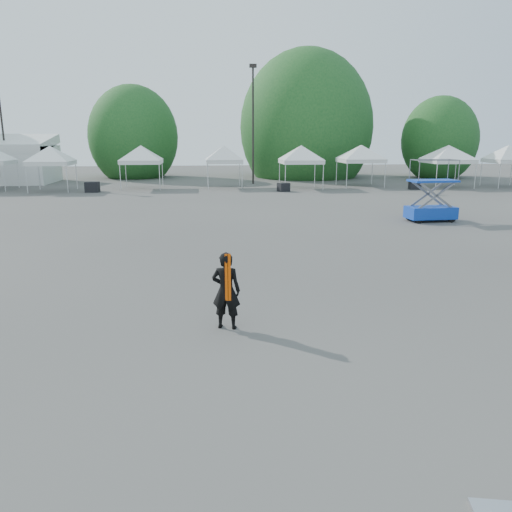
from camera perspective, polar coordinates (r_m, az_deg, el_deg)
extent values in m
plane|color=#474442|center=(12.06, 0.68, -5.98)|extent=(120.00, 120.00, 0.00)
cylinder|color=black|center=(48.26, -27.03, 13.28)|extent=(0.16, 0.16, 10.00)
cylinder|color=black|center=(43.51, -0.34, 14.51)|extent=(0.16, 0.16, 9.50)
cube|color=black|center=(43.87, -0.35, 20.92)|extent=(0.60, 0.25, 0.30)
cylinder|color=#382314|center=(51.80, -13.65, 9.98)|extent=(0.36, 0.36, 2.27)
ellipsoid|color=#194C1D|center=(51.72, -13.82, 13.08)|extent=(4.16, 4.16, 4.78)
cylinder|color=#382314|center=(51.41, 5.65, 10.56)|extent=(0.36, 0.36, 2.80)
ellipsoid|color=#194C1D|center=(51.35, 5.74, 14.41)|extent=(5.12, 5.12, 5.89)
cylinder|color=#382314|center=(53.72, 20.00, 9.58)|extent=(0.36, 0.36, 2.10)
ellipsoid|color=#194C1D|center=(53.63, 20.22, 12.33)|extent=(3.84, 3.84, 4.42)
cylinder|color=silver|center=(41.56, -26.84, 7.94)|extent=(0.06, 0.06, 2.00)
cylinder|color=silver|center=(44.23, -25.56, 8.33)|extent=(0.06, 0.06, 2.00)
cylinder|color=silver|center=(39.60, -24.75, 7.94)|extent=(0.06, 0.06, 2.00)
cylinder|color=silver|center=(38.80, -20.78, 8.21)|extent=(0.06, 0.06, 2.00)
cylinder|color=silver|center=(42.27, -23.56, 8.34)|extent=(0.06, 0.06, 2.00)
cylinder|color=silver|center=(41.52, -19.82, 8.58)|extent=(0.06, 0.06, 2.00)
cube|color=silver|center=(40.45, -22.37, 9.80)|extent=(3.01, 3.01, 0.30)
pyramid|color=silver|center=(40.41, -22.53, 11.56)|extent=(4.26, 4.26, 1.10)
cylinder|color=silver|center=(39.25, -15.25, 8.66)|extent=(0.06, 0.06, 2.00)
cylinder|color=silver|center=(38.90, -10.96, 8.85)|extent=(0.06, 0.06, 2.00)
cylinder|color=silver|center=(42.13, -14.64, 9.00)|extent=(0.06, 0.06, 2.00)
cylinder|color=silver|center=(41.80, -10.63, 9.17)|extent=(0.06, 0.06, 2.00)
cube|color=silver|center=(40.43, -12.95, 10.46)|extent=(3.12, 3.12, 0.30)
pyramid|color=silver|center=(40.39, -13.05, 12.23)|extent=(4.41, 4.41, 1.10)
cylinder|color=silver|center=(38.96, -5.51, 9.04)|extent=(0.06, 0.06, 2.00)
cylinder|color=silver|center=(39.08, -1.60, 9.11)|extent=(0.06, 0.06, 2.00)
cylinder|color=silver|center=(41.58, -5.56, 9.32)|extent=(0.06, 0.06, 2.00)
cylinder|color=silver|center=(41.69, -1.89, 9.38)|extent=(0.06, 0.06, 2.00)
cube|color=silver|center=(40.24, -3.66, 10.75)|extent=(2.83, 2.83, 0.30)
pyramid|color=silver|center=(40.20, -3.69, 12.53)|extent=(4.01, 4.01, 1.10)
cylinder|color=silver|center=(38.17, 3.37, 8.98)|extent=(0.06, 0.06, 2.00)
cylinder|color=silver|center=(38.75, 7.68, 8.95)|extent=(0.06, 0.06, 2.00)
cylinder|color=silver|center=(41.04, 2.70, 9.31)|extent=(0.06, 0.06, 2.00)
cylinder|color=silver|center=(41.58, 6.73, 9.29)|extent=(0.06, 0.06, 2.00)
cube|color=silver|center=(39.79, 5.15, 10.70)|extent=(3.12, 3.12, 0.30)
pyramid|color=silver|center=(39.75, 5.19, 12.50)|extent=(4.41, 4.41, 1.10)
cylinder|color=silver|center=(40.37, 10.34, 9.04)|extent=(0.06, 0.06, 2.00)
cylinder|color=silver|center=(41.34, 14.53, 8.93)|extent=(0.06, 0.06, 2.00)
cylinder|color=silver|center=(43.35, 9.19, 9.38)|extent=(0.06, 0.06, 2.00)
cylinder|color=silver|center=(44.26, 13.13, 9.29)|extent=(0.06, 0.06, 2.00)
cube|color=silver|center=(42.24, 11.87, 10.63)|extent=(3.31, 3.31, 0.30)
pyramid|color=silver|center=(42.20, 11.95, 12.32)|extent=(4.68, 4.68, 1.10)
cylinder|color=silver|center=(41.25, 19.92, 8.55)|extent=(0.06, 0.06, 2.00)
cylinder|color=silver|center=(42.72, 23.78, 8.36)|extent=(0.06, 0.06, 2.00)
cylinder|color=silver|center=(44.11, 18.14, 8.96)|extent=(0.06, 0.06, 2.00)
cylinder|color=silver|center=(45.48, 21.82, 8.79)|extent=(0.06, 0.06, 2.00)
cube|color=silver|center=(43.30, 21.04, 10.09)|extent=(3.36, 3.36, 0.30)
pyramid|color=silver|center=(43.26, 21.18, 11.74)|extent=(4.75, 4.75, 1.10)
cylinder|color=silver|center=(43.69, 26.06, 8.23)|extent=(0.06, 0.06, 2.00)
cylinder|color=silver|center=(45.97, 24.31, 8.60)|extent=(0.06, 0.06, 2.00)
cylinder|color=silver|center=(47.37, 27.14, 8.42)|extent=(0.06, 0.06, 2.00)
cube|color=silver|center=(45.47, 26.77, 9.68)|extent=(2.87, 2.87, 0.30)
pyramid|color=silver|center=(45.43, 26.94, 11.25)|extent=(4.06, 4.06, 1.10)
imported|color=black|center=(10.62, -3.44, -3.97)|extent=(0.69, 0.54, 1.68)
cube|color=#EB4C04|center=(10.36, -3.42, -2.48)|extent=(0.13, 0.02, 1.01)
cube|color=#0D2CA9|center=(25.67, 19.33, 4.72)|extent=(2.34, 1.27, 0.57)
cube|color=#0D2CA9|center=(25.50, 19.59, 8.10)|extent=(2.25, 1.22, 0.10)
cylinder|color=black|center=(24.89, 18.06, 3.97)|extent=(0.35, 0.16, 0.34)
cylinder|color=black|center=(25.72, 21.46, 3.98)|extent=(0.35, 0.16, 0.34)
cylinder|color=black|center=(25.73, 17.10, 4.33)|extent=(0.35, 0.16, 0.34)
cylinder|color=black|center=(26.53, 20.43, 4.34)|extent=(0.35, 0.16, 0.34)
cube|color=black|center=(38.85, -18.20, 7.49)|extent=(0.99, 0.78, 0.76)
cube|color=black|center=(37.53, 3.17, 7.86)|extent=(0.99, 0.89, 0.63)
cube|color=black|center=(40.81, 17.69, 7.71)|extent=(0.86, 0.69, 0.64)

